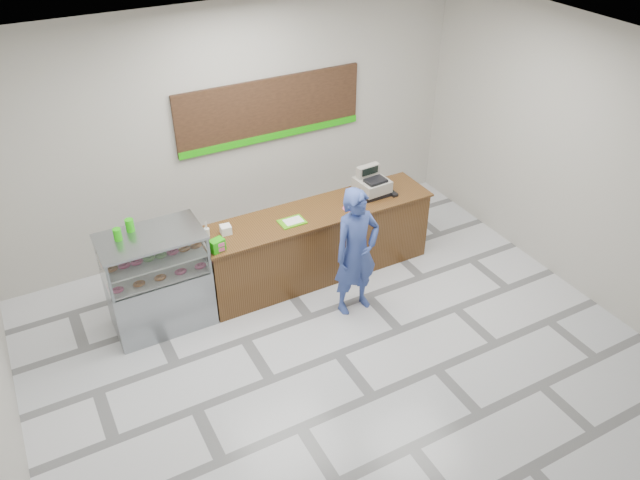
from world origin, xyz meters
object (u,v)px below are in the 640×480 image
sales_counter (318,243)px  customer (356,252)px  cash_register (372,184)px  serving_tray (292,222)px  display_case (158,280)px

sales_counter → customer: bearing=-84.9°
sales_counter → cash_register: (0.88, 0.06, 0.66)m
cash_register → customer: bearing=-134.3°
serving_tray → customer: (0.50, -0.78, -0.17)m
cash_register → sales_counter: bearing=-179.7°
serving_tray → customer: bearing=-57.5°
serving_tray → display_case: bearing=176.4°
sales_counter → customer: 0.95m
sales_counter → serving_tray: (-0.43, -0.10, 0.52)m
display_case → sales_counter: bearing=0.0°
cash_register → customer: 1.27m
cash_register → display_case: bearing=177.3°
cash_register → serving_tray: cash_register is taller
sales_counter → display_case: 2.23m
cash_register → customer: size_ratio=0.26×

